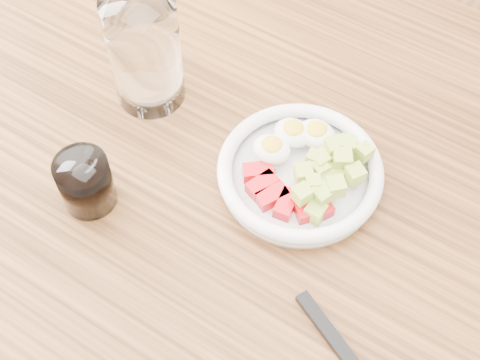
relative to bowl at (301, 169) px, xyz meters
name	(u,v)px	position (x,y,z in m)	size (l,w,h in m)	color
dining_table	(242,244)	(-0.04, -0.07, -0.12)	(1.50, 0.90, 0.77)	brown
bowl	(301,169)	(0.00, 0.00, 0.00)	(0.19, 0.19, 0.05)	white
fork	(347,357)	(0.15, -0.16, -0.01)	(0.20, 0.10, 0.01)	black
water_glass	(145,51)	(-0.23, 0.01, 0.06)	(0.09, 0.09, 0.16)	white
coffee_glass	(86,183)	(-0.19, -0.16, 0.02)	(0.06, 0.06, 0.07)	white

